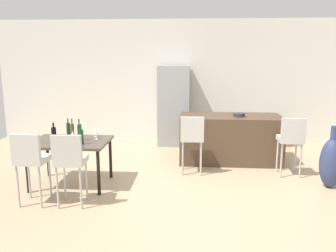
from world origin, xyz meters
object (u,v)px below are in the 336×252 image
at_px(dining_chair_far, 70,158).
at_px(wine_bottle_left, 72,131).
at_px(floor_vase, 331,162).
at_px(wine_bottle_far, 54,134).
at_px(wine_glass_right, 73,134).
at_px(wine_bottle_inner, 79,132).
at_px(wine_glass_corner, 96,129).
at_px(kitchen_island, 230,139).
at_px(bar_chair_middle, 291,137).
at_px(dining_chair_near, 30,158).
at_px(refrigerator, 174,105).
at_px(fruit_bowl, 239,115).
at_px(bar_chair_left, 192,136).
at_px(wine_glass_end, 96,132).
at_px(dining_table, 70,145).
at_px(wine_bottle_near, 81,137).
at_px(wine_bottle_middle, 68,129).
at_px(potted_plant, 287,132).

bearing_deg(dining_chair_far, wine_bottle_left, 106.67).
bearing_deg(floor_vase, wine_bottle_far, -176.65).
bearing_deg(wine_glass_right, floor_vase, 3.45).
relative_size(wine_bottle_inner, wine_glass_corner, 2.02).
height_order(kitchen_island, wine_bottle_left, wine_bottle_left).
xyz_separation_m(bar_chair_middle, wine_glass_corner, (-3.30, -0.37, 0.17)).
relative_size(kitchen_island, wine_bottle_far, 6.48).
bearing_deg(wine_bottle_far, dining_chair_near, -93.54).
height_order(kitchen_island, bar_chair_middle, bar_chair_middle).
distance_m(dining_chair_far, wine_glass_corner, 1.13).
distance_m(kitchen_island, wine_glass_right, 3.06).
xyz_separation_m(refrigerator, fruit_bowl, (1.33, -1.37, 0.04)).
height_order(kitchen_island, fruit_bowl, fruit_bowl).
bearing_deg(bar_chair_middle, wine_glass_corner, -173.63).
xyz_separation_m(kitchen_island, wine_bottle_far, (-2.92, -1.54, 0.40)).
bearing_deg(wine_bottle_inner, wine_glass_corner, 56.18).
relative_size(bar_chair_left, wine_bottle_far, 3.48).
bearing_deg(wine_glass_end, dining_chair_near, -125.86).
relative_size(dining_table, wine_bottle_near, 3.90).
bearing_deg(wine_glass_corner, kitchen_island, 26.59).
bearing_deg(refrigerator, wine_bottle_far, -121.51).
height_order(bar_chair_left, wine_bottle_near, wine_bottle_near).
height_order(bar_chair_left, dining_chair_far, same).
bearing_deg(kitchen_island, wine_bottle_middle, -157.38).
height_order(kitchen_island, wine_bottle_near, wine_bottle_near).
relative_size(wine_bottle_near, floor_vase, 0.31).
distance_m(wine_glass_end, potted_plant, 4.58).
xyz_separation_m(wine_glass_corner, potted_plant, (3.78, 2.45, -0.54)).
height_order(dining_chair_near, wine_bottle_near, wine_bottle_near).
bearing_deg(wine_bottle_left, wine_glass_corner, 24.65).
distance_m(wine_bottle_left, refrigerator, 3.02).
bearing_deg(wine_glass_corner, wine_glass_end, -70.29).
height_order(wine_glass_end, fruit_bowl, fruit_bowl).
distance_m(kitchen_island, fruit_bowl, 0.52).
relative_size(bar_chair_middle, wine_glass_right, 6.03).
distance_m(dining_chair_near, wine_bottle_inner, 0.96).
height_order(wine_glass_corner, potted_plant, wine_glass_corner).
relative_size(kitchen_island, refrigerator, 1.06).
distance_m(wine_bottle_middle, fruit_bowl, 3.16).
xyz_separation_m(wine_bottle_near, wine_bottle_inner, (-0.10, 0.23, 0.01)).
distance_m(wine_bottle_middle, wine_bottle_inner, 0.40).
bearing_deg(wine_bottle_near, kitchen_island, 34.73).
height_order(refrigerator, potted_plant, refrigerator).
relative_size(wine_bottle_middle, fruit_bowl, 1.37).
bearing_deg(kitchen_island, floor_vase, -41.21).
xyz_separation_m(dining_table, floor_vase, (4.16, 0.20, -0.25)).
xyz_separation_m(dining_chair_far, wine_bottle_middle, (-0.41, 1.11, 0.16)).
height_order(dining_table, fruit_bowl, fruit_bowl).
bearing_deg(floor_vase, refrigerator, 135.87).
relative_size(kitchen_island, bar_chair_middle, 1.86).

